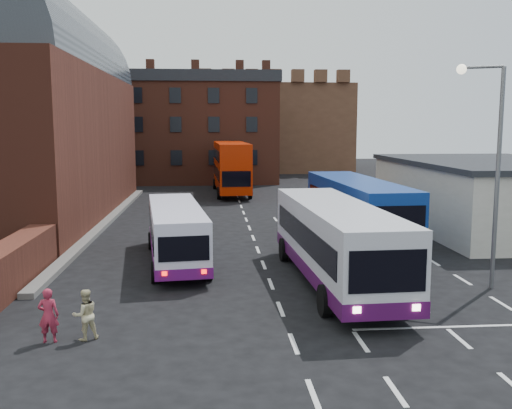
{
  "coord_description": "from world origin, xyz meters",
  "views": [
    {
      "loc": [
        -2.37,
        -19.84,
        6.32
      ],
      "look_at": [
        0.0,
        10.0,
        2.2
      ],
      "focal_mm": 40.0,
      "sensor_mm": 36.0,
      "label": 1
    }
  ],
  "objects": [
    {
      "name": "ground",
      "position": [
        0.0,
        0.0,
        0.0
      ],
      "size": [
        180.0,
        180.0,
        0.0
      ],
      "primitive_type": "plane",
      "color": "black"
    },
    {
      "name": "railway_station",
      "position": [
        -15.5,
        21.0,
        7.64
      ],
      "size": [
        12.0,
        28.0,
        16.0
      ],
      "color": "#602B1E",
      "rests_on": "ground"
    },
    {
      "name": "forecourt_wall",
      "position": [
        -10.2,
        2.0,
        0.9
      ],
      "size": [
        1.2,
        10.0,
        1.8
      ],
      "primitive_type": "cube",
      "color": "#602B1E",
      "rests_on": "ground"
    },
    {
      "name": "cream_building",
      "position": [
        15.0,
        14.0,
        2.16
      ],
      "size": [
        10.4,
        16.4,
        4.25
      ],
      "color": "beige",
      "rests_on": "ground"
    },
    {
      "name": "brick_terrace",
      "position": [
        -6.0,
        46.0,
        5.5
      ],
      "size": [
        22.0,
        10.0,
        11.0
      ],
      "primitive_type": "cube",
      "color": "brown",
      "rests_on": "ground"
    },
    {
      "name": "castle_keep",
      "position": [
        6.0,
        66.0,
        6.0
      ],
      "size": [
        22.0,
        22.0,
        12.0
      ],
      "primitive_type": "cube",
      "color": "brown",
      "rests_on": "ground"
    },
    {
      "name": "bus_white_outbound",
      "position": [
        -4.02,
        6.46,
        1.57
      ],
      "size": [
        3.4,
        9.96,
        2.66
      ],
      "rotation": [
        0.0,
        0.0,
        0.12
      ],
      "color": "white",
      "rests_on": "ground"
    },
    {
      "name": "bus_white_inbound",
      "position": [
        2.56,
        2.2,
        1.92
      ],
      "size": [
        3.41,
        12.02,
        3.25
      ],
      "rotation": [
        0.0,
        0.0,
        3.19
      ],
      "color": "silver",
      "rests_on": "ground"
    },
    {
      "name": "bus_blue",
      "position": [
        5.68,
        10.85,
        1.99
      ],
      "size": [
        3.57,
        12.49,
        3.37
      ],
      "rotation": [
        0.0,
        0.0,
        3.19
      ],
      "color": "navy",
      "rests_on": "ground"
    },
    {
      "name": "bus_red_double",
      "position": [
        -0.48,
        33.33,
        2.56
      ],
      "size": [
        3.37,
        12.11,
        4.81
      ],
      "rotation": [
        0.0,
        0.0,
        3.18
      ],
      "color": "#B91E00",
      "rests_on": "ground"
    },
    {
      "name": "street_lamp",
      "position": [
        8.33,
        1.26,
        5.23
      ],
      "size": [
        1.63,
        0.9,
        8.67
      ],
      "rotation": [
        0.0,
        0.0,
        -0.43
      ],
      "color": "slate",
      "rests_on": "ground"
    },
    {
      "name": "pedestrian_red",
      "position": [
        -7.17,
        -3.31,
        0.82
      ],
      "size": [
        0.61,
        0.42,
        1.64
      ],
      "primitive_type": "imported",
      "rotation": [
        0.0,
        0.0,
        3.18
      ],
      "color": "#9D233A",
      "rests_on": "ground"
    },
    {
      "name": "pedestrian_beige",
      "position": [
        -6.14,
        -3.17,
        0.77
      ],
      "size": [
        0.93,
        0.86,
        1.54
      ],
      "primitive_type": "imported",
      "rotation": [
        0.0,
        0.0,
        3.61
      ],
      "color": "beige",
      "rests_on": "ground"
    }
  ]
}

